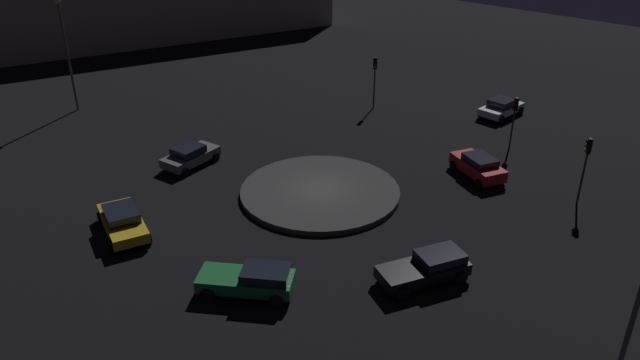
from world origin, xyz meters
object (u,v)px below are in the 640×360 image
(car_yellow, at_px, (122,221))
(car_black, at_px, (427,267))
(streetlamp_west, at_px, (636,307))
(car_green, at_px, (250,280))
(traffic_light_southeast, at_px, (375,73))
(car_red, at_px, (478,166))
(car_white, at_px, (501,107))
(traffic_light_south, at_px, (514,113))
(streetlamp_east, at_px, (65,39))
(car_grey, at_px, (190,155))
(traffic_light_southwest, at_px, (586,158))

(car_yellow, bearing_deg, car_black, -133.41)
(streetlamp_west, bearing_deg, car_green, 13.77)
(car_yellow, relative_size, traffic_light_southeast, 1.14)
(car_black, height_order, car_red, car_red)
(car_white, relative_size, traffic_light_south, 1.08)
(car_black, relative_size, traffic_light_southeast, 1.11)
(streetlamp_east, bearing_deg, car_black, 178.43)
(car_grey, relative_size, traffic_light_southwest, 0.98)
(car_green, relative_size, traffic_light_southeast, 1.10)
(car_black, bearing_deg, car_white, -135.74)
(car_red, distance_m, car_grey, 18.69)
(car_white, xyz_separation_m, streetlamp_west, (-16.65, 24.91, 4.16))
(car_grey, bearing_deg, car_red, -60.13)
(car_white, relative_size, car_yellow, 0.85)
(car_black, relative_size, traffic_light_southwest, 1.12)
(car_white, distance_m, streetlamp_west, 30.25)
(car_yellow, bearing_deg, traffic_light_southeast, -66.22)
(car_yellow, height_order, streetlamp_east, streetlamp_east)
(car_green, distance_m, traffic_light_southwest, 20.35)
(car_green, xyz_separation_m, car_grey, (13.05, -6.72, -0.04))
(traffic_light_southeast, xyz_separation_m, traffic_light_south, (-12.03, 0.18, -0.31))
(car_grey, xyz_separation_m, traffic_light_southeast, (-2.62, -16.62, 2.29))
(traffic_light_southwest, distance_m, streetlamp_west, 16.44)
(traffic_light_southeast, bearing_deg, car_yellow, -21.56)
(traffic_light_southeast, xyz_separation_m, streetlamp_west, (-25.31, 19.69, 1.89))
(streetlamp_west, bearing_deg, streetlamp_east, -4.63)
(traffic_light_southwest, bearing_deg, streetlamp_west, 77.33)
(car_yellow, distance_m, traffic_light_south, 26.42)
(streetlamp_east, xyz_separation_m, streetlamp_west, (-43.16, 3.50, -0.89))
(traffic_light_southwest, distance_m, traffic_light_south, 8.03)
(car_green, bearing_deg, car_red, -129.91)
(car_black, bearing_deg, traffic_light_southwest, -165.72)
(car_red, bearing_deg, car_white, 135.60)
(car_red, xyz_separation_m, car_yellow, (11.07, 18.71, -0.01))
(car_red, height_order, car_white, car_red)
(car_red, relative_size, traffic_light_south, 1.13)
(car_grey, distance_m, traffic_light_southeast, 16.98)
(car_black, xyz_separation_m, traffic_light_southwest, (-2.56, -12.30, 2.21))
(car_yellow, xyz_separation_m, traffic_light_south, (-10.65, -24.10, 1.93))
(car_black, distance_m, car_red, 12.09)
(car_red, bearing_deg, streetlamp_east, -134.44)
(traffic_light_southeast, height_order, streetlamp_west, streetlamp_west)
(traffic_light_southwest, distance_m, streetlamp_east, 38.27)
(car_red, height_order, traffic_light_south, traffic_light_south)
(car_white, bearing_deg, traffic_light_southwest, -130.34)
(car_red, bearing_deg, car_yellow, -94.38)
(car_red, bearing_deg, traffic_light_southeast, -177.86)
(car_white, xyz_separation_m, streetlamp_east, (26.51, 21.41, 5.04))
(traffic_light_south, xyz_separation_m, streetlamp_west, (-13.28, 19.52, 2.21))
(streetlamp_west, bearing_deg, car_red, -47.70)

